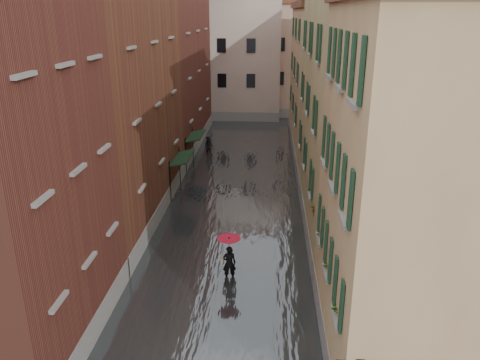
% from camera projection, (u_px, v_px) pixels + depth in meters
% --- Properties ---
extents(ground, '(120.00, 120.00, 0.00)m').
position_uv_depth(ground, '(215.00, 313.00, 18.45)').
color(ground, '#59595C').
rests_on(ground, ground).
extents(floodwater, '(10.00, 60.00, 0.20)m').
position_uv_depth(floodwater, '(237.00, 192.00, 30.62)').
color(floodwater, '#404447').
rests_on(floodwater, ground).
extents(building_left_mid, '(6.00, 14.00, 12.50)m').
position_uv_depth(building_left_mid, '(103.00, 110.00, 25.19)').
color(building_left_mid, brown).
rests_on(building_left_mid, ground).
extents(building_left_far, '(6.00, 16.00, 14.00)m').
position_uv_depth(building_left_far, '(163.00, 65.00, 39.02)').
color(building_left_far, brown).
rests_on(building_left_far, ground).
extents(building_right_near, '(6.00, 8.00, 11.50)m').
position_uv_depth(building_right_near, '(433.00, 203.00, 14.20)').
color(building_right_near, '#A37854').
rests_on(building_right_near, ground).
extents(building_right_mid, '(6.00, 14.00, 13.00)m').
position_uv_depth(building_right_mid, '(366.00, 108.00, 24.28)').
color(building_right_mid, tan).
rests_on(building_right_mid, ground).
extents(building_right_far, '(6.00, 16.00, 11.50)m').
position_uv_depth(building_right_far, '(331.00, 82.00, 38.61)').
color(building_right_far, '#A37854').
rests_on(building_right_far, ground).
extents(building_end_cream, '(12.00, 9.00, 13.00)m').
position_uv_depth(building_end_cream, '(226.00, 57.00, 52.10)').
color(building_end_cream, beige).
rests_on(building_end_cream, ground).
extents(building_end_pink, '(10.00, 9.00, 12.00)m').
position_uv_depth(building_end_pink, '(306.00, 60.00, 53.61)').
color(building_end_pink, tan).
rests_on(building_end_pink, ground).
extents(awning_near, '(1.09, 3.21, 2.80)m').
position_uv_depth(awning_near, '(182.00, 159.00, 29.49)').
color(awning_near, black).
rests_on(awning_near, ground).
extents(awning_far, '(1.09, 3.23, 2.80)m').
position_uv_depth(awning_far, '(195.00, 137.00, 34.70)').
color(awning_far, black).
rests_on(awning_far, ground).
extents(window_planters, '(0.59, 10.15, 0.84)m').
position_uv_depth(window_planters, '(324.00, 230.00, 17.55)').
color(window_planters, brown).
rests_on(window_planters, ground).
extents(pedestrian_main, '(1.05, 1.05, 2.06)m').
position_uv_depth(pedestrian_main, '(229.00, 254.00, 20.31)').
color(pedestrian_main, black).
rests_on(pedestrian_main, ground).
extents(pedestrian_far, '(0.99, 0.87, 1.69)m').
position_uv_depth(pedestrian_far, '(209.00, 147.00, 38.16)').
color(pedestrian_far, black).
rests_on(pedestrian_far, ground).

